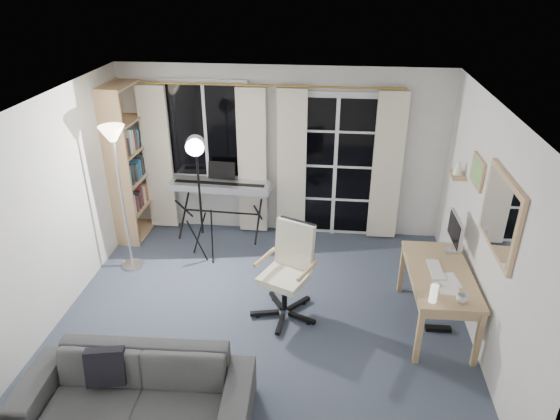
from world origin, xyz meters
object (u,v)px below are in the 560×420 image
object	(u,v)px
bookshelf	(129,164)
sofa	(135,383)
keyboard_piano	(220,187)
desk	(440,279)
office_chair	(290,262)
monitor	(455,231)
torchiere_lamp	(116,156)
studio_light	(197,161)
mug	(462,297)

from	to	relation	value
bookshelf	sofa	world-z (taller)	bookshelf
keyboard_piano	desk	xyz separation A→B (m)	(2.71, -1.72, -0.18)
office_chair	monitor	distance (m)	1.85
keyboard_piano	sofa	xyz separation A→B (m)	(-0.06, -3.25, -0.39)
bookshelf	desk	distance (m)	4.40
office_chair	desk	bearing A→B (deg)	20.27
desk	torchiere_lamp	bearing A→B (deg)	166.68
bookshelf	studio_light	distance (m)	1.46
mug	sofa	world-z (taller)	mug
sofa	office_chair	bearing A→B (deg)	52.00
sofa	bookshelf	bearing A→B (deg)	108.43
studio_light	office_chair	size ratio (longest dim) A/B	1.64
bookshelf	office_chair	distance (m)	2.96
sofa	mug	bearing A→B (deg)	17.59
torchiere_lamp	desk	bearing A→B (deg)	-11.99
monitor	sofa	distance (m)	3.61
office_chair	mug	size ratio (longest dim) A/B	9.66
keyboard_piano	mug	xyz separation A→B (m)	(2.81, -2.22, -0.04)
keyboard_piano	sofa	distance (m)	3.27
bookshelf	mug	world-z (taller)	bookshelf
sofa	torchiere_lamp	bearing A→B (deg)	110.22
torchiere_lamp	studio_light	world-z (taller)	torchiere_lamp
keyboard_piano	studio_light	bearing A→B (deg)	-96.17
keyboard_piano	studio_light	xyz separation A→B (m)	(-0.11, -0.70, 0.65)
bookshelf	monitor	distance (m)	4.41
bookshelf	monitor	world-z (taller)	bookshelf
studio_light	monitor	xyz separation A→B (m)	(3.01, -0.57, -0.48)
torchiere_lamp	sofa	world-z (taller)	torchiere_lamp
desk	sofa	distance (m)	3.17
bookshelf	torchiere_lamp	bearing A→B (deg)	-72.73
torchiere_lamp	sofa	xyz separation A→B (m)	(0.96, -2.32, -1.14)
torchiere_lamp	mug	distance (m)	4.12
studio_light	monitor	distance (m)	3.10
monitor	mug	size ratio (longest dim) A/B	4.40
studio_light	monitor	world-z (taller)	studio_light
desk	sofa	world-z (taller)	sofa
bookshelf	office_chair	bearing A→B (deg)	-33.31
desk	mug	world-z (taller)	mug
mug	sofa	bearing A→B (deg)	-160.26
keyboard_piano	monitor	xyz separation A→B (m)	(2.91, -1.27, 0.16)
torchiere_lamp	mug	world-z (taller)	torchiere_lamp
studio_light	sofa	xyz separation A→B (m)	(0.05, -2.55, -1.04)
keyboard_piano	studio_light	distance (m)	0.96
bookshelf	keyboard_piano	size ratio (longest dim) A/B	1.54
monitor	mug	distance (m)	0.98
desk	mug	bearing A→B (deg)	-80.01
studio_light	office_chair	bearing A→B (deg)	-46.65
mug	studio_light	bearing A→B (deg)	152.52
torchiere_lamp	studio_light	xyz separation A→B (m)	(0.91, 0.23, -0.11)
studio_light	desk	distance (m)	3.11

